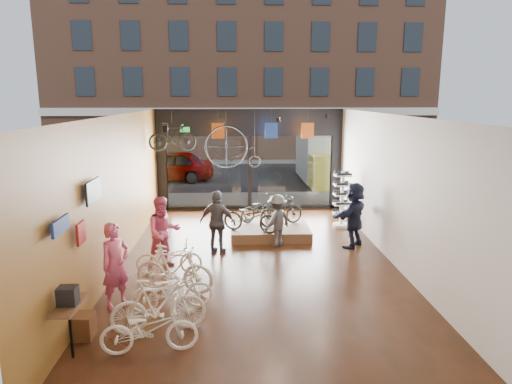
{
  "coord_description": "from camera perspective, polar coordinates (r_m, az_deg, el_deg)",
  "views": [
    {
      "loc": [
        -0.57,
        -11.23,
        4.23
      ],
      "look_at": [
        0.03,
        1.4,
        1.59
      ],
      "focal_mm": 32.0,
      "sensor_mm": 36.0,
      "label": 1
    }
  ],
  "objects": [
    {
      "name": "ground_plane",
      "position": [
        12.02,
        0.18,
        -8.93
      ],
      "size": [
        7.0,
        12.0,
        0.04
      ],
      "primitive_type": "cube",
      "color": "black",
      "rests_on": "ground"
    },
    {
      "name": "wall_left",
      "position": [
        11.84,
        -17.08,
        -0.1
      ],
      "size": [
        0.04,
        12.0,
        3.8
      ],
      "primitive_type": "cube",
      "color": "#AD7835",
      "rests_on": "ground"
    },
    {
      "name": "customer_2",
      "position": [
        12.5,
        -4.82,
        -3.83
      ],
      "size": [
        1.11,
        0.74,
        1.75
      ],
      "primitive_type": "imported",
      "rotation": [
        0.0,
        0.0,
        2.8
      ],
      "color": "#3F3F44",
      "rests_on": "ground_plane"
    },
    {
      "name": "sidewalk_far",
      "position": [
        30.52,
        -1.62,
        3.92
      ],
      "size": [
        30.0,
        2.0,
        0.12
      ],
      "primitive_type": "cube",
      "color": "slate",
      "rests_on": "ground"
    },
    {
      "name": "customer_0",
      "position": [
        9.77,
        -17.13,
        -8.77
      ],
      "size": [
        0.75,
        0.77,
        1.78
      ],
      "primitive_type": "imported",
      "rotation": [
        0.0,
        0.0,
        0.84
      ],
      "color": "#CC4C72",
      "rests_on": "ground_plane"
    },
    {
      "name": "storefront",
      "position": [
        17.4,
        -0.81,
        4.08
      ],
      "size": [
        7.0,
        0.26,
        3.8
      ],
      "primitive_type": null,
      "color": "black",
      "rests_on": "ground"
    },
    {
      "name": "street_road",
      "position": [
        26.58,
        -1.45,
        2.59
      ],
      "size": [
        30.0,
        18.0,
        0.02
      ],
      "primitive_type": "cube",
      "color": "black",
      "rests_on": "ground"
    },
    {
      "name": "opposite_building",
      "position": [
        32.85,
        -1.78,
        16.61
      ],
      "size": [
        26.0,
        5.0,
        14.0
      ],
      "primitive_type": "cube",
      "color": "brown",
      "rests_on": "ground"
    },
    {
      "name": "sunglasses_rack",
      "position": [
        15.26,
        10.69,
        -0.92
      ],
      "size": [
        0.59,
        0.5,
        1.86
      ],
      "primitive_type": null,
      "rotation": [
        0.0,
        0.0,
        0.09
      ],
      "color": "white",
      "rests_on": "ground_plane"
    },
    {
      "name": "floor_bike_2",
      "position": [
        9.51,
        -10.49,
        -11.96
      ],
      "size": [
        1.73,
        0.91,
        0.87
      ],
      "primitive_type": "imported",
      "rotation": [
        0.0,
        0.0,
        1.79
      ],
      "color": "#F5E6CE",
      "rests_on": "ground_plane"
    },
    {
      "name": "floor_bike_0",
      "position": [
        8.16,
        -13.2,
        -16.35
      ],
      "size": [
        1.67,
        0.74,
        0.85
      ],
      "primitive_type": "imported",
      "rotation": [
        0.0,
        0.0,
        1.68
      ],
      "color": "#F5E6CE",
      "rests_on": "ground_plane"
    },
    {
      "name": "box_truck",
      "position": [
        22.88,
        8.56,
        4.01
      ],
      "size": [
        2.01,
        6.04,
        2.38
      ],
      "primitive_type": null,
      "color": "silver",
      "rests_on": "street_road"
    },
    {
      "name": "jersey_left",
      "position": [
        16.48,
        -4.77,
        7.63
      ],
      "size": [
        0.45,
        0.03,
        0.55
      ],
      "primitive_type": "cube",
      "color": "#CC5919",
      "rests_on": "ceiling"
    },
    {
      "name": "ceiling",
      "position": [
        11.25,
        0.2,
        9.68
      ],
      "size": [
        7.0,
        12.0,
        0.04
      ],
      "primitive_type": "cube",
      "color": "black",
      "rests_on": "ground"
    },
    {
      "name": "display_platform",
      "position": [
        14.26,
        1.73,
        -4.86
      ],
      "size": [
        2.4,
        1.8,
        0.3
      ],
      "primitive_type": "cube",
      "color": "brown",
      "rests_on": "ground_plane"
    },
    {
      "name": "street_car",
      "position": [
        23.73,
        -10.9,
        3.22
      ],
      "size": [
        4.62,
        1.86,
        1.57
      ],
      "primitive_type": "imported",
      "rotation": [
        0.0,
        0.0,
        -1.57
      ],
      "color": "gray",
      "rests_on": "street_road"
    },
    {
      "name": "wall_back",
      "position": [
        5.74,
        3.31,
        -12.22
      ],
      "size": [
        7.0,
        0.04,
        3.8
      ],
      "primitive_type": "cube",
      "color": "beige",
      "rests_on": "ground"
    },
    {
      "name": "sidewalk_near",
      "position": [
        18.91,
        -0.92,
        -0.97
      ],
      "size": [
        30.0,
        2.4,
        0.12
      ],
      "primitive_type": "cube",
      "color": "slate",
      "rests_on": "ground"
    },
    {
      "name": "penny_farthing",
      "position": [
        15.84,
        -2.61,
        5.49
      ],
      "size": [
        1.85,
        0.06,
        1.48
      ],
      "primitive_type": null,
      "color": "black",
      "rests_on": "ceiling"
    },
    {
      "name": "jersey_right",
      "position": [
        16.68,
        6.46,
        7.65
      ],
      "size": [
        0.45,
        0.03,
        0.55
      ],
      "primitive_type": "cube",
      "color": "#CC5919",
      "rests_on": "ceiling"
    },
    {
      "name": "display_bike_mid",
      "position": [
        14.2,
        3.2,
        -2.35
      ],
      "size": [
        1.59,
        1.11,
        0.94
      ],
      "primitive_type": "imported",
      "rotation": [
        0.0,
        0.0,
        2.05
      ],
      "color": "black",
      "rests_on": "display_platform"
    },
    {
      "name": "customer_3",
      "position": [
        13.08,
        2.63,
        -3.62
      ],
      "size": [
        1.11,
        1.08,
        1.52
      ],
      "primitive_type": "imported",
      "rotation": [
        0.0,
        0.0,
        3.87
      ],
      "color": "#3F3F44",
      "rests_on": "ground_plane"
    },
    {
      "name": "floor_bike_4",
      "position": [
        11.36,
        -10.82,
        -8.05
      ],
      "size": [
        1.61,
        0.62,
        0.84
      ],
      "primitive_type": "imported",
      "rotation": [
        0.0,
        0.0,
        1.61
      ],
      "color": "#F5E6CE",
      "rests_on": "ground_plane"
    },
    {
      "name": "hung_bike",
      "position": [
        15.62,
        -10.42,
        6.79
      ],
      "size": [
        1.61,
        0.59,
        0.95
      ],
      "primitive_type": "imported",
      "rotation": [
        0.0,
        0.0,
        1.66
      ],
      "color": "black",
      "rests_on": "ceiling"
    },
    {
      "name": "floor_bike_3",
      "position": [
        10.28,
        -10.2,
        -9.47
      ],
      "size": [
        1.86,
        0.94,
        1.07
      ],
      "primitive_type": "imported",
      "rotation": [
        0.0,
        0.0,
        1.32
      ],
      "color": "#F5E6CE",
      "rests_on": "ground_plane"
    },
    {
      "name": "wall_right",
      "position": [
        12.18,
        16.97,
        0.22
      ],
      "size": [
        0.04,
        12.0,
        3.8
      ],
      "primitive_type": "cube",
      "color": "beige",
      "rests_on": "ground"
    },
    {
      "name": "customer_5",
      "position": [
        13.33,
        12.14,
        -2.78
      ],
      "size": [
        1.53,
        1.71,
        1.88
      ],
      "primitive_type": "imported",
      "rotation": [
        0.0,
        0.0,
        4.03
      ],
      "color": "#161C33",
      "rests_on": "ground_plane"
    },
    {
      "name": "customer_1",
      "position": [
        11.73,
        -11.5,
        -4.94
      ],
      "size": [
        1.08,
        0.98,
        1.81
      ],
      "primitive_type": "imported",
      "rotation": [
        0.0,
        0.0,
        0.41
      ],
      "color": "#CC4C72",
      "rests_on": "ground_plane"
    },
    {
      "name": "wall_merch",
      "position": [
        8.73,
        -21.56,
        -8.7
      ],
      "size": [
        0.4,
        2.4,
        2.6
      ],
      "primitive_type": null,
      "color": "navy",
      "rests_on": "wall_left"
    },
    {
      "name": "display_bike_right",
      "position": [
        14.75,
        0.6,
        -2.05
      ],
      "size": [
        1.6,
        1.3,
        0.82
      ],
      "primitive_type": "imported",
      "rotation": [
        0.0,
        0.0,
        2.15
      ],
      "color": "black",
      "rests_on": "display_platform"
    },
    {
      "name": "display_bike_left",
      "position": [
        13.52,
        -0.65,
        -3.14
      ],
      "size": [
        1.81,
        1.21,
        0.9
      ],
      "primitive_type": "imported",
      "rotation": [
        0.0,
        0.0,
        1.18
      ],
      "color": "black",
      "rests_on": "display_platform"
    },
    {
      "name": "exit_sign",
      "position": [
        17.25,
        -8.88,
        7.71
      ],
      "size": [
        0.35,
        0.06,
        0.18
      ],
      "primitive_type": "cube",
      "color": "#198C26",
      "rests_on": "storefront"
    },
    {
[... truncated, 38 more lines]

